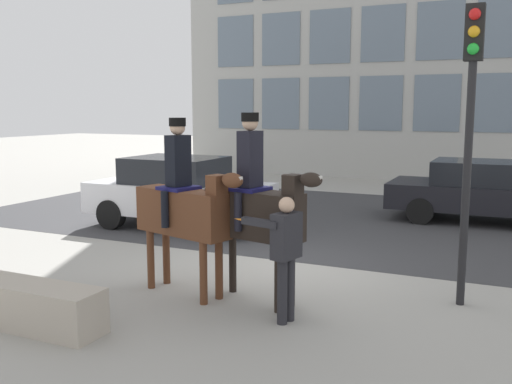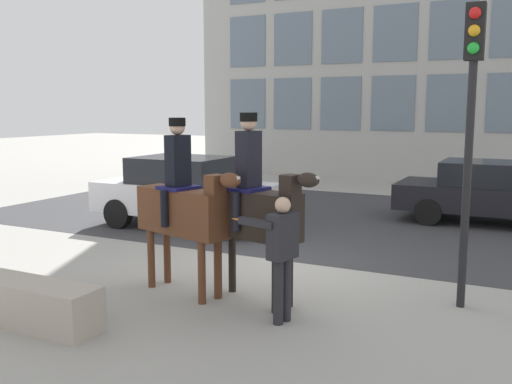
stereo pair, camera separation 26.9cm
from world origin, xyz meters
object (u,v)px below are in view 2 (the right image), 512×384
at_px(mounted_horse_lead, 184,207).
at_px(street_car_far_lane, 496,192).
at_px(pedestrian_bystander, 281,250).
at_px(planter_ledge, 7,299).
at_px(traffic_light, 471,108).
at_px(street_car_near_lane, 185,191).
at_px(mounted_horse_companion, 254,209).

bearing_deg(mounted_horse_lead, street_car_far_lane, 79.37).
bearing_deg(pedestrian_bystander, street_car_far_lane, -89.70).
relative_size(street_car_far_lane, planter_ledge, 1.62).
bearing_deg(pedestrian_bystander, traffic_light, -126.61).
relative_size(pedestrian_bystander, traffic_light, 0.40).
xyz_separation_m(pedestrian_bystander, traffic_light, (1.98, 1.62, 1.75)).
distance_m(street_car_near_lane, street_car_far_lane, 7.26).
distance_m(mounted_horse_lead, traffic_light, 4.14).
distance_m(pedestrian_bystander, street_car_far_lane, 8.23).
bearing_deg(traffic_light, street_car_near_lane, 155.78).
height_order(street_car_far_lane, planter_ledge, street_car_far_lane).
height_order(pedestrian_bystander, planter_ledge, pedestrian_bystander).
bearing_deg(street_car_far_lane, planter_ledge, -118.48).
distance_m(mounted_horse_lead, street_car_near_lane, 4.86).
relative_size(pedestrian_bystander, street_car_far_lane, 0.36).
bearing_deg(street_car_far_lane, pedestrian_bystander, -103.76).
distance_m(mounted_horse_companion, street_car_near_lane, 5.46).
distance_m(mounted_horse_lead, street_car_far_lane, 8.42).
distance_m(mounted_horse_lead, pedestrian_bystander, 1.83).
relative_size(pedestrian_bystander, street_car_near_lane, 0.39).
xyz_separation_m(mounted_horse_companion, traffic_light, (2.63, 1.07, 1.37)).
bearing_deg(street_car_near_lane, traffic_light, -24.22).
bearing_deg(street_car_near_lane, pedestrian_bystander, -45.58).
bearing_deg(mounted_horse_lead, street_car_near_lane, 138.80).
bearing_deg(street_car_far_lane, traffic_light, -89.83).
xyz_separation_m(traffic_light, planter_ledge, (-5.16, -3.10, -2.42)).
bearing_deg(mounted_horse_companion, traffic_light, 34.35).
relative_size(mounted_horse_companion, traffic_light, 0.66).
bearing_deg(street_car_near_lane, mounted_horse_companion, -46.42).
bearing_deg(mounted_horse_lead, mounted_horse_companion, 20.90).
distance_m(street_car_far_lane, planter_ledge, 10.79).
height_order(traffic_light, planter_ledge, traffic_light).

